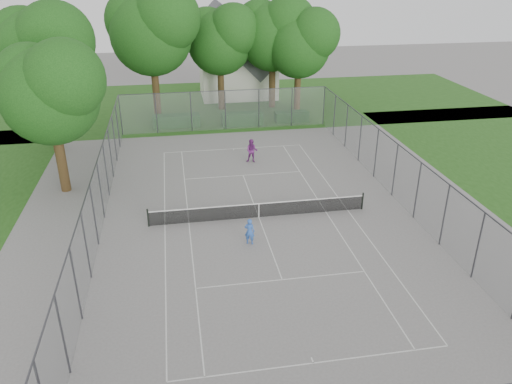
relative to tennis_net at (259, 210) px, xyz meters
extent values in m
plane|color=slate|center=(0.00, 0.00, -0.51)|extent=(120.00, 120.00, 0.00)
cube|color=#214E16|center=(0.00, 26.00, -0.51)|extent=(60.00, 20.00, 0.00)
cube|color=silver|center=(0.00, -11.88, -0.50)|extent=(10.97, 0.06, 0.01)
cube|color=silver|center=(0.00, 11.88, -0.50)|extent=(10.97, 0.06, 0.01)
cube|color=silver|center=(-5.49, 0.00, -0.50)|extent=(0.06, 23.77, 0.01)
cube|color=silver|center=(5.49, 0.00, -0.50)|extent=(0.06, 23.77, 0.01)
cube|color=silver|center=(-4.12, 0.00, -0.50)|extent=(0.06, 23.77, 0.01)
cube|color=silver|center=(4.12, 0.00, -0.50)|extent=(0.06, 23.77, 0.01)
cube|color=silver|center=(0.00, -6.40, -0.50)|extent=(8.23, 0.06, 0.01)
cube|color=silver|center=(0.00, 6.40, -0.50)|extent=(8.23, 0.06, 0.01)
cube|color=silver|center=(0.00, 0.00, -0.50)|extent=(0.06, 12.80, 0.01)
cube|color=silver|center=(0.00, -11.73, -0.50)|extent=(0.06, 0.30, 0.01)
cube|color=silver|center=(0.00, 11.73, -0.50)|extent=(0.06, 0.30, 0.01)
cylinder|color=black|center=(-6.39, 0.00, 0.04)|extent=(0.10, 0.10, 1.10)
cylinder|color=black|center=(6.39, 0.00, 0.04)|extent=(0.10, 0.10, 1.10)
cube|color=black|center=(0.00, 0.00, -0.06)|extent=(12.67, 0.01, 0.86)
cube|color=silver|center=(0.00, 0.00, 0.40)|extent=(12.77, 0.03, 0.06)
cube|color=silver|center=(0.00, 0.00, -0.07)|extent=(0.05, 0.02, 0.88)
cylinder|color=#38383D|center=(-9.00, 17.00, 1.24)|extent=(0.08, 0.08, 3.50)
cylinder|color=#38383D|center=(9.00, 17.00, 1.24)|extent=(0.08, 0.08, 3.50)
cube|color=slate|center=(0.00, 17.00, 1.24)|extent=(18.00, 0.02, 3.50)
cube|color=slate|center=(-9.00, 0.00, 1.24)|extent=(0.02, 34.00, 3.50)
cube|color=slate|center=(9.00, 0.00, 1.24)|extent=(0.02, 34.00, 3.50)
cube|color=#38383D|center=(0.00, 17.00, 2.99)|extent=(18.00, 0.05, 0.05)
cube|color=#38383D|center=(-9.00, 0.00, 2.99)|extent=(0.05, 34.00, 0.05)
cube|color=#38383D|center=(9.00, 0.00, 2.99)|extent=(0.05, 34.00, 0.05)
cylinder|color=#392815|center=(-5.98, 21.53, 2.07)|extent=(0.67, 0.67, 5.16)
sphere|color=#133D10|center=(-5.98, 21.53, 7.22)|extent=(7.35, 7.35, 7.35)
sphere|color=#133D10|center=(-4.51, 20.42, 8.69)|extent=(5.88, 5.88, 5.88)
sphere|color=#133D10|center=(-7.27, 22.44, 8.33)|extent=(5.51, 5.51, 5.51)
cylinder|color=#392815|center=(0.36, 23.80, 1.67)|extent=(0.63, 0.63, 4.36)
sphere|color=#133D10|center=(0.36, 23.80, 6.01)|extent=(6.19, 6.19, 6.19)
sphere|color=#133D10|center=(1.59, 22.87, 7.25)|extent=(4.96, 4.96, 4.96)
sphere|color=#133D10|center=(-0.73, 24.57, 6.94)|extent=(4.65, 4.65, 4.65)
cylinder|color=#392815|center=(5.54, 23.67, 1.81)|extent=(0.65, 0.65, 4.64)
sphere|color=#133D10|center=(5.54, 23.67, 6.45)|extent=(6.61, 6.61, 6.61)
sphere|color=#133D10|center=(6.86, 22.68, 7.77)|extent=(5.28, 5.28, 5.28)
sphere|color=#133D10|center=(4.38, 24.49, 7.44)|extent=(4.95, 4.95, 4.95)
cylinder|color=#392815|center=(7.65, 21.58, 1.60)|extent=(0.63, 0.63, 4.23)
sphere|color=#133D10|center=(7.65, 21.58, 5.83)|extent=(6.02, 6.02, 6.02)
sphere|color=#133D10|center=(8.85, 20.68, 7.03)|extent=(4.81, 4.81, 4.81)
sphere|color=#133D10|center=(6.59, 22.33, 6.73)|extent=(4.51, 4.51, 4.51)
cylinder|color=#392815|center=(-13.79, 13.88, 1.91)|extent=(0.66, 0.66, 4.84)
sphere|color=#133D10|center=(-13.79, 13.88, 6.74)|extent=(6.88, 6.88, 6.88)
sphere|color=#133D10|center=(-12.42, 12.85, 8.12)|extent=(5.51, 5.51, 5.51)
sphere|color=#133D10|center=(-15.00, 14.74, 7.77)|extent=(5.16, 5.16, 5.16)
cylinder|color=#392815|center=(-11.87, 5.93, 1.59)|extent=(0.63, 0.63, 4.19)
sphere|color=#133D10|center=(-11.87, 5.93, 5.77)|extent=(5.97, 5.97, 5.97)
sphere|color=#133D10|center=(-10.68, 5.03, 6.96)|extent=(4.77, 4.77, 4.77)
sphere|color=#133D10|center=(-12.91, 6.68, 6.67)|extent=(4.47, 4.47, 4.47)
cube|color=#164315|center=(-4.31, 18.67, 0.02)|extent=(4.23, 1.27, 1.06)
cube|color=#164315|center=(1.65, 18.01, 0.08)|extent=(3.76, 1.07, 1.18)
cube|color=#164315|center=(6.36, 18.42, -0.05)|extent=(3.11, 1.14, 0.93)
cube|color=silver|center=(2.75, 28.89, 2.49)|extent=(7.99, 6.00, 6.00)
cube|color=#515156|center=(2.75, 28.89, 5.48)|extent=(7.91, 6.19, 7.91)
imported|color=blue|center=(-1.00, -2.84, 0.24)|extent=(0.63, 0.52, 1.49)
imported|color=#702672|center=(1.02, 8.80, 0.38)|extent=(1.04, 0.92, 1.78)
camera|label=1|loc=(-4.56, -25.63, 13.38)|focal=35.00mm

